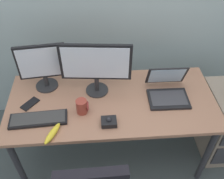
# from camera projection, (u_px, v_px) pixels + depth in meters

# --- Properties ---
(ground_plane) EXTENTS (8.00, 8.00, 0.00)m
(ground_plane) POSITION_uv_depth(u_px,v_px,m) (112.00, 153.00, 2.50)
(ground_plane) COLOR #424B4C
(desk) EXTENTS (1.62, 0.72, 0.74)m
(desk) POSITION_uv_depth(u_px,v_px,m) (112.00, 107.00, 2.05)
(desk) COLOR #A16F55
(desk) RESTS_ON ground
(monitor_main) EXTENTS (0.53, 0.18, 0.44)m
(monitor_main) POSITION_uv_depth(u_px,v_px,m) (96.00, 65.00, 1.90)
(monitor_main) COLOR #262628
(monitor_main) RESTS_ON desk
(monitor_side) EXTENTS (0.38, 0.18, 0.40)m
(monitor_side) POSITION_uv_depth(u_px,v_px,m) (42.00, 65.00, 1.97)
(monitor_side) COLOR #262628
(monitor_side) RESTS_ON desk
(keyboard) EXTENTS (0.42, 0.16, 0.03)m
(keyboard) POSITION_uv_depth(u_px,v_px,m) (38.00, 119.00, 1.84)
(keyboard) COLOR black
(keyboard) RESTS_ON desk
(laptop) EXTENTS (0.32, 0.31, 0.23)m
(laptop) POSITION_uv_depth(u_px,v_px,m) (168.00, 90.00, 2.01)
(laptop) COLOR black
(laptop) RESTS_ON desk
(trackball_mouse) EXTENTS (0.11, 0.09, 0.07)m
(trackball_mouse) POSITION_uv_depth(u_px,v_px,m) (109.00, 122.00, 1.81)
(trackball_mouse) COLOR black
(trackball_mouse) RESTS_ON desk
(coffee_mug) EXTENTS (0.09, 0.08, 0.12)m
(coffee_mug) POSITION_uv_depth(u_px,v_px,m) (82.00, 106.00, 1.87)
(coffee_mug) COLOR maroon
(coffee_mug) RESTS_ON desk
(cell_phone) EXTENTS (0.14, 0.15, 0.01)m
(cell_phone) POSITION_uv_depth(u_px,v_px,m) (30.00, 104.00, 1.97)
(cell_phone) COLOR black
(cell_phone) RESTS_ON desk
(banana) EXTENTS (0.12, 0.19, 0.04)m
(banana) POSITION_uv_depth(u_px,v_px,m) (52.00, 134.00, 1.74)
(banana) COLOR yellow
(banana) RESTS_ON desk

